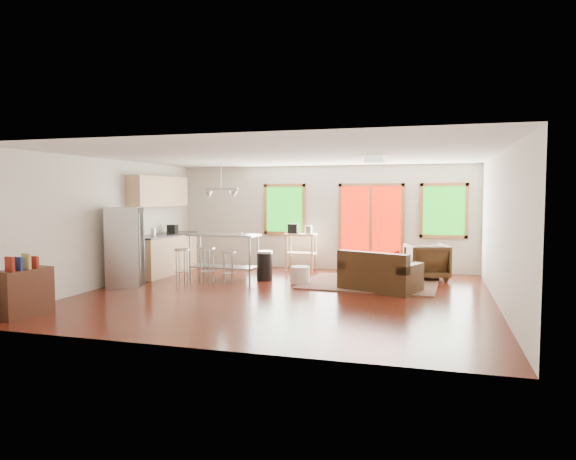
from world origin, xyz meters
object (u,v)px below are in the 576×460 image
(kitchen_cart, at_px, (300,239))
(refrigerator, at_px, (125,247))
(loveseat, at_px, (379,275))
(armchair, at_px, (427,260))
(ottoman, at_px, (358,268))
(coffee_table, at_px, (385,266))
(rug, at_px, (370,284))
(island, at_px, (224,248))

(kitchen_cart, bearing_deg, refrigerator, -132.69)
(loveseat, distance_m, armchair, 1.87)
(ottoman, bearing_deg, armchair, 5.16)
(loveseat, xyz_separation_m, coffee_table, (0.04, 0.83, 0.06))
(ottoman, height_order, kitchen_cart, kitchen_cart)
(rug, distance_m, ottoman, 0.94)
(armchair, relative_size, refrigerator, 0.53)
(island, bearing_deg, kitchen_cart, 50.33)
(coffee_table, xyz_separation_m, armchair, (0.83, 0.81, 0.06))
(loveseat, relative_size, ottoman, 2.56)
(island, bearing_deg, armchair, 14.45)
(armchair, bearing_deg, coffee_table, 27.77)
(armchair, height_order, island, island)
(coffee_table, distance_m, island, 3.56)
(island, bearing_deg, rug, 2.67)
(coffee_table, bearing_deg, armchair, 44.48)
(rug, xyz_separation_m, ottoman, (-0.36, 0.84, 0.20))
(rug, height_order, coffee_table, coffee_table)
(loveseat, relative_size, armchair, 1.92)
(rug, bearing_deg, ottoman, 113.38)
(coffee_table, relative_size, kitchen_cart, 1.07)
(ottoman, relative_size, kitchen_cart, 0.56)
(ottoman, height_order, refrigerator, refrigerator)
(ottoman, distance_m, refrigerator, 5.08)
(armchair, distance_m, ottoman, 1.51)
(ottoman, relative_size, island, 0.41)
(armchair, xyz_separation_m, kitchen_cart, (-3.03, 0.49, 0.35))
(loveseat, distance_m, kitchen_cart, 3.07)
(loveseat, height_order, coffee_table, loveseat)
(loveseat, bearing_deg, refrigerator, -147.48)
(refrigerator, relative_size, kitchen_cart, 1.41)
(rug, relative_size, island, 1.71)
(island, bearing_deg, coffee_table, 5.02)
(kitchen_cart, bearing_deg, loveseat, -44.75)
(loveseat, bearing_deg, rug, 132.44)
(refrigerator, bearing_deg, loveseat, -8.70)
(ottoman, bearing_deg, kitchen_cart, 157.93)
(armchair, xyz_separation_m, ottoman, (-1.49, -0.13, -0.22))
(refrigerator, distance_m, island, 2.13)
(coffee_table, relative_size, ottoman, 1.89)
(coffee_table, bearing_deg, rug, -151.83)
(rug, bearing_deg, loveseat, -69.20)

